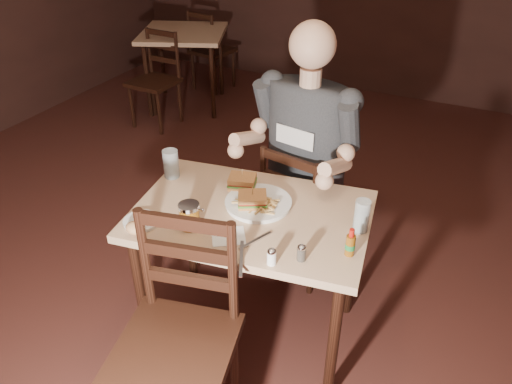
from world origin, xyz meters
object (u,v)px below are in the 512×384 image
at_px(bg_chair_near, 153,82).
at_px(diner, 303,127).
at_px(chair_far, 303,209).
at_px(bg_chair_far, 212,50).
at_px(glass_right, 362,216).
at_px(main_table, 251,228).
at_px(glass_left, 171,164).
at_px(hot_sauce, 351,242).
at_px(syrup_dispenser, 190,216).
at_px(dinner_plate, 258,204).
at_px(bg_table, 183,40).
at_px(chair_near, 175,349).
at_px(side_plate, 141,222).

xyz_separation_m(bg_chair_near, diner, (2.02, -1.41, 0.54)).
xyz_separation_m(chair_far, bg_chair_far, (-2.03, 2.45, -0.00)).
bearing_deg(glass_right, bg_chair_far, 129.95).
xyz_separation_m(main_table, glass_left, (-0.51, 0.11, 0.17)).
height_order(hot_sauce, syrup_dispenser, hot_sauce).
bearing_deg(hot_sauce, glass_left, 168.37).
bearing_deg(diner, hot_sauce, -44.32).
relative_size(chair_far, hot_sauce, 6.84).
bearing_deg(dinner_plate, glass_left, 174.89).
bearing_deg(main_table, glass_right, 9.76).
xyz_separation_m(glass_right, hot_sauce, (0.01, -0.18, -0.01)).
height_order(main_table, dinner_plate, dinner_plate).
distance_m(bg_chair_near, hot_sauce, 3.23).
xyz_separation_m(main_table, bg_table, (-1.98, 2.49, 0.00)).
height_order(main_table, diner, diner).
height_order(glass_left, hot_sauce, glass_left).
xyz_separation_m(chair_far, diner, (-0.01, -0.05, 0.54)).
bearing_deg(bg_table, chair_near, -57.87).
bearing_deg(chair_near, chair_far, 74.02).
xyz_separation_m(diner, syrup_dispenser, (-0.23, -0.75, -0.15)).
distance_m(chair_far, side_plate, 1.04).
height_order(glass_right, hot_sauce, glass_right).
xyz_separation_m(bg_chair_far, side_plate, (1.58, -3.33, 0.34)).
relative_size(bg_chair_near, diner, 0.82).
bearing_deg(diner, bg_chair_near, 154.81).
height_order(dinner_plate, glass_left, glass_left).
distance_m(bg_chair_near, glass_left, 2.38).
xyz_separation_m(dinner_plate, side_plate, (-0.41, -0.35, -0.00)).
xyz_separation_m(bg_chair_far, glass_left, (1.48, -2.93, 0.41)).
bearing_deg(glass_right, diner, 135.23).
distance_m(main_table, glass_right, 0.52).
height_order(chair_near, bg_chair_far, chair_near).
xyz_separation_m(chair_near, hot_sauce, (0.52, 0.54, 0.33)).
bearing_deg(bg_table, diner, -44.03).
bearing_deg(bg_chair_far, chair_near, 127.60).
relative_size(main_table, bg_chair_far, 1.35).
height_order(bg_chair_far, dinner_plate, bg_chair_far).
height_order(dinner_plate, syrup_dispenser, syrup_dispenser).
bearing_deg(chair_near, glass_left, 110.52).
xyz_separation_m(bg_table, chair_near, (1.96, -3.12, -0.18)).
bearing_deg(bg_chair_far, diner, 138.42).
relative_size(chair_far, bg_chair_near, 1.00).
relative_size(dinner_plate, glass_left, 2.08).
height_order(bg_chair_near, hot_sauce, hot_sauce).
relative_size(dinner_plate, glass_right, 2.02).
bearing_deg(chair_far, diner, 90.00).
relative_size(hot_sauce, side_plate, 0.81).
bearing_deg(chair_far, glass_right, 140.98).
bearing_deg(dinner_plate, chair_near, -92.65).
height_order(bg_chair_near, diner, diner).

